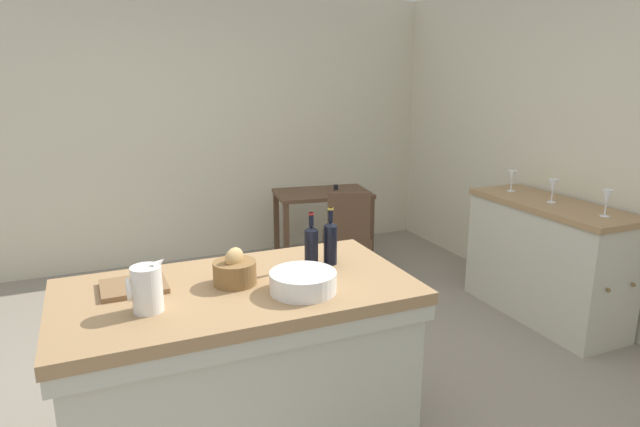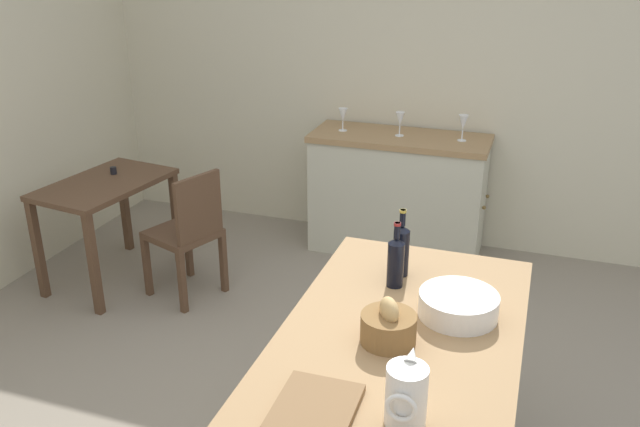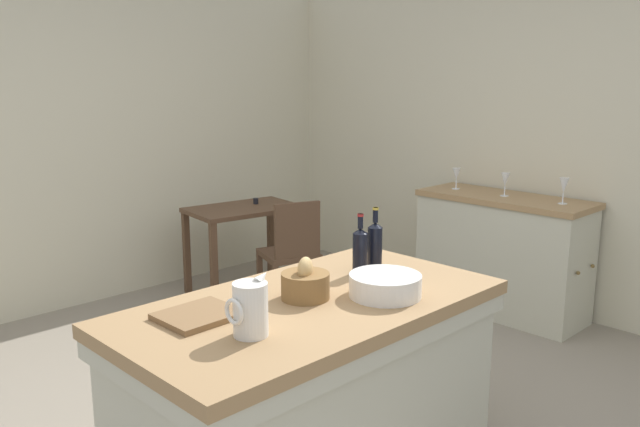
{
  "view_description": "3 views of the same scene",
  "coord_description": "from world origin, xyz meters",
  "px_view_note": "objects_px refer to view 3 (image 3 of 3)",
  "views": [
    {
      "loc": [
        -0.9,
        -2.86,
        1.88
      ],
      "look_at": [
        0.46,
        0.32,
        0.96
      ],
      "focal_mm": 30.67,
      "sensor_mm": 36.0,
      "label": 1
    },
    {
      "loc": [
        -2.4,
        -0.87,
        2.28
      ],
      "look_at": [
        0.45,
        0.1,
        1.02
      ],
      "focal_mm": 37.74,
      "sensor_mm": 36.0,
      "label": 2
    },
    {
      "loc": [
        -2.13,
        -2.37,
        1.81
      ],
      "look_at": [
        0.42,
        0.23,
        1.04
      ],
      "focal_mm": 36.71,
      "sensor_mm": 36.0,
      "label": 3
    }
  ],
  "objects_px": {
    "cutting_board": "(199,315)",
    "wine_bottle_dark": "(375,244)",
    "wash_bowl": "(385,285)",
    "writing_desk": "(244,221)",
    "island_table": "(311,387)",
    "pitcher": "(250,309)",
    "bread_basket": "(305,284)",
    "wine_bottle_amber": "(360,250)",
    "wooden_chair": "(292,252)",
    "wine_glass_left": "(505,180)",
    "side_cabinet": "(502,254)",
    "wine_glass_middle": "(457,175)",
    "wine_glass_far_left": "(564,186)"
  },
  "relations": [
    {
      "from": "wine_glass_far_left",
      "to": "wine_glass_left",
      "type": "xyz_separation_m",
      "value": [
        -0.02,
        0.45,
        -0.01
      ]
    },
    {
      "from": "cutting_board",
      "to": "wine_glass_middle",
      "type": "bearing_deg",
      "value": 15.48
    },
    {
      "from": "side_cabinet",
      "to": "wine_glass_left",
      "type": "xyz_separation_m",
      "value": [
        -0.01,
        0.0,
        0.58
      ]
    },
    {
      "from": "cutting_board",
      "to": "wine_glass_far_left",
      "type": "distance_m",
      "value": 3.04
    },
    {
      "from": "writing_desk",
      "to": "pitcher",
      "type": "bearing_deg",
      "value": -127.42
    },
    {
      "from": "island_table",
      "to": "writing_desk",
      "type": "height_order",
      "value": "island_table"
    },
    {
      "from": "island_table",
      "to": "wooden_chair",
      "type": "xyz_separation_m",
      "value": [
        1.41,
        1.69,
        0.01
      ]
    },
    {
      "from": "island_table",
      "to": "pitcher",
      "type": "xyz_separation_m",
      "value": [
        -0.42,
        -0.12,
        0.51
      ]
    },
    {
      "from": "wine_bottle_amber",
      "to": "pitcher",
      "type": "bearing_deg",
      "value": -164.95
    },
    {
      "from": "side_cabinet",
      "to": "writing_desk",
      "type": "bearing_deg",
      "value": 121.94
    },
    {
      "from": "wooden_chair",
      "to": "wine_glass_left",
      "type": "height_order",
      "value": "wine_glass_left"
    },
    {
      "from": "pitcher",
      "to": "wine_glass_middle",
      "type": "xyz_separation_m",
      "value": [
        2.98,
        1.12,
        0.05
      ]
    },
    {
      "from": "wine_bottle_amber",
      "to": "wine_glass_middle",
      "type": "distance_m",
      "value": 2.31
    },
    {
      "from": "writing_desk",
      "to": "wine_bottle_amber",
      "type": "xyz_separation_m",
      "value": [
        -1.03,
        -2.23,
        0.38
      ]
    },
    {
      "from": "island_table",
      "to": "cutting_board",
      "type": "bearing_deg",
      "value": 160.99
    },
    {
      "from": "cutting_board",
      "to": "wine_glass_middle",
      "type": "xyz_separation_m",
      "value": [
        3.02,
        0.84,
        0.15
      ]
    },
    {
      "from": "writing_desk",
      "to": "cutting_board",
      "type": "height_order",
      "value": "cutting_board"
    },
    {
      "from": "wash_bowl",
      "to": "bread_basket",
      "type": "distance_m",
      "value": 0.35
    },
    {
      "from": "side_cabinet",
      "to": "wash_bowl",
      "type": "relative_size",
      "value": 4.18
    },
    {
      "from": "pitcher",
      "to": "wine_bottle_amber",
      "type": "relative_size",
      "value": 0.83
    },
    {
      "from": "bread_basket",
      "to": "pitcher",
      "type": "bearing_deg",
      "value": -159.83
    },
    {
      "from": "wine_glass_left",
      "to": "wine_glass_middle",
      "type": "distance_m",
      "value": 0.43
    },
    {
      "from": "wooden_chair",
      "to": "wine_bottle_dark",
      "type": "height_order",
      "value": "wine_bottle_dark"
    },
    {
      "from": "wash_bowl",
      "to": "writing_desk",
      "type": "bearing_deg",
      "value": 64.73
    },
    {
      "from": "wash_bowl",
      "to": "wine_bottle_amber",
      "type": "relative_size",
      "value": 1.06
    },
    {
      "from": "wine_bottle_amber",
      "to": "wine_bottle_dark",
      "type": "bearing_deg",
      "value": 0.46
    },
    {
      "from": "bread_basket",
      "to": "wine_glass_middle",
      "type": "height_order",
      "value": "wine_glass_middle"
    },
    {
      "from": "wine_glass_middle",
      "to": "wine_glass_left",
      "type": "bearing_deg",
      "value": -89.85
    },
    {
      "from": "wooden_chair",
      "to": "wash_bowl",
      "type": "height_order",
      "value": "wash_bowl"
    },
    {
      "from": "wine_bottle_dark",
      "to": "wine_glass_left",
      "type": "xyz_separation_m",
      "value": [
        2.02,
        0.46,
        0.04
      ]
    },
    {
      "from": "island_table",
      "to": "wine_bottle_amber",
      "type": "xyz_separation_m",
      "value": [
        0.43,
        0.11,
        0.52
      ]
    },
    {
      "from": "wooden_chair",
      "to": "cutting_board",
      "type": "relative_size",
      "value": 2.96
    },
    {
      "from": "cutting_board",
      "to": "wine_bottle_dark",
      "type": "bearing_deg",
      "value": -2.96
    },
    {
      "from": "wash_bowl",
      "to": "wine_bottle_amber",
      "type": "distance_m",
      "value": 0.34
    },
    {
      "from": "wine_bottle_amber",
      "to": "wine_glass_left",
      "type": "relative_size",
      "value": 1.68
    },
    {
      "from": "wine_bottle_dark",
      "to": "writing_desk",
      "type": "bearing_deg",
      "value": 67.58
    },
    {
      "from": "wine_bottle_dark",
      "to": "side_cabinet",
      "type": "bearing_deg",
      "value": 12.58
    },
    {
      "from": "bread_basket",
      "to": "island_table",
      "type": "bearing_deg",
      "value": -88.05
    },
    {
      "from": "island_table",
      "to": "wash_bowl",
      "type": "relative_size",
      "value": 5.37
    },
    {
      "from": "wash_bowl",
      "to": "bread_basket",
      "type": "height_order",
      "value": "bread_basket"
    },
    {
      "from": "wooden_chair",
      "to": "wine_bottle_amber",
      "type": "xyz_separation_m",
      "value": [
        -0.99,
        -1.59,
        0.51
      ]
    },
    {
      "from": "wine_glass_middle",
      "to": "wash_bowl",
      "type": "bearing_deg",
      "value": -152.71
    },
    {
      "from": "side_cabinet",
      "to": "writing_desk",
      "type": "relative_size",
      "value": 1.36
    },
    {
      "from": "cutting_board",
      "to": "wine_bottle_dark",
      "type": "relative_size",
      "value": 0.96
    },
    {
      "from": "wash_bowl",
      "to": "wine_bottle_dark",
      "type": "distance_m",
      "value": 0.41
    },
    {
      "from": "bread_basket",
      "to": "wine_glass_left",
      "type": "bearing_deg",
      "value": 11.74
    },
    {
      "from": "island_table",
      "to": "wash_bowl",
      "type": "bearing_deg",
      "value": -35.15
    },
    {
      "from": "wooden_chair",
      "to": "bread_basket",
      "type": "relative_size",
      "value": 4.25
    },
    {
      "from": "wine_glass_middle",
      "to": "wine_bottle_dark",
      "type": "bearing_deg",
      "value": -156.27
    },
    {
      "from": "writing_desk",
      "to": "wooden_chair",
      "type": "height_order",
      "value": "wooden_chair"
    }
  ]
}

